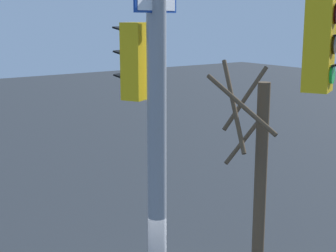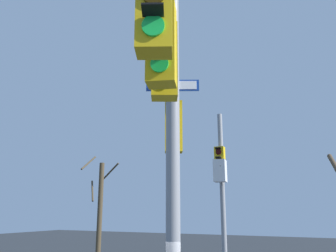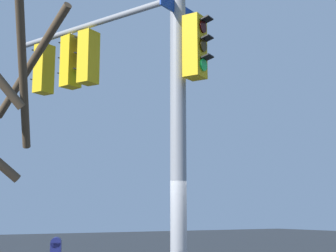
% 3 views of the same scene
% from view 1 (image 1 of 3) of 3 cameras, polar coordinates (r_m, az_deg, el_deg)
% --- Properties ---
extents(main_signal_pole_assembly, '(3.33, 5.34, 9.14)m').
position_cam_1_polar(main_signal_pole_assembly, '(6.85, 5.47, 8.73)').
color(main_signal_pole_assembly, gray).
rests_on(main_signal_pole_assembly, ground).
extents(bare_tree_across_street, '(1.68, 1.93, 4.52)m').
position_cam_1_polar(bare_tree_across_street, '(11.21, 9.89, -4.27)').
color(bare_tree_across_street, '#4F3E2C').
rests_on(bare_tree_across_street, ground).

